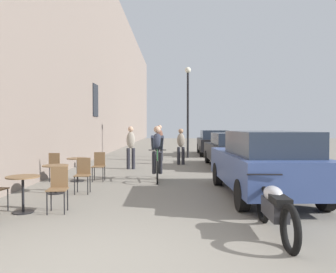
{
  "coord_description": "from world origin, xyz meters",
  "views": [
    {
      "loc": [
        0.89,
        -3.92,
        1.69
      ],
      "look_at": [
        0.63,
        13.78,
        1.16
      ],
      "focal_mm": 35.43,
      "sensor_mm": 36.0,
      "label": 1
    }
  ],
  "objects_px": {
    "cafe_table_near": "(23,186)",
    "pedestrian_far": "(160,140)",
    "cafe_chair_far_toward_wall": "(56,165)",
    "parked_car_nearest": "(264,163)",
    "cafe_chair_mid_toward_street": "(83,173)",
    "pedestrian_near": "(131,145)",
    "street_lamp": "(188,100)",
    "parked_motorcycle": "(275,209)",
    "parked_car_second": "(230,149)",
    "cafe_chair_near_toward_wall": "(58,186)",
    "cafe_table_far": "(77,164)",
    "pedestrian_mid": "(181,144)",
    "parked_car_third": "(213,142)",
    "cyclist_on_bicycle": "(157,155)",
    "cafe_table_mid": "(55,173)",
    "cafe_chair_far_toward_street": "(99,164)"
  },
  "relations": [
    {
      "from": "cafe_table_near",
      "to": "pedestrian_far",
      "type": "height_order",
      "value": "pedestrian_far"
    },
    {
      "from": "cafe_table_near",
      "to": "cafe_chair_far_toward_wall",
      "type": "bearing_deg",
      "value": 100.13
    },
    {
      "from": "pedestrian_far",
      "to": "parked_car_nearest",
      "type": "height_order",
      "value": "pedestrian_far"
    },
    {
      "from": "cafe_table_near",
      "to": "cafe_chair_mid_toward_street",
      "type": "bearing_deg",
      "value": 71.32
    },
    {
      "from": "pedestrian_near",
      "to": "street_lamp",
      "type": "bearing_deg",
      "value": 62.63
    },
    {
      "from": "pedestrian_far",
      "to": "parked_car_nearest",
      "type": "distance_m",
      "value": 9.01
    },
    {
      "from": "street_lamp",
      "to": "parked_motorcycle",
      "type": "xyz_separation_m",
      "value": [
        0.79,
        -12.76,
        -2.7
      ]
    },
    {
      "from": "street_lamp",
      "to": "parked_car_second",
      "type": "xyz_separation_m",
      "value": [
        1.58,
        -4.01,
        -2.37
      ]
    },
    {
      "from": "cafe_chair_near_toward_wall",
      "to": "parked_car_nearest",
      "type": "relative_size",
      "value": 0.2
    },
    {
      "from": "cafe_table_far",
      "to": "parked_motorcycle",
      "type": "bearing_deg",
      "value": -47.59
    },
    {
      "from": "parked_car_second",
      "to": "pedestrian_far",
      "type": "bearing_deg",
      "value": 139.6
    },
    {
      "from": "cafe_table_near",
      "to": "parked_motorcycle",
      "type": "bearing_deg",
      "value": -15.39
    },
    {
      "from": "cafe_chair_mid_toward_street",
      "to": "cafe_table_far",
      "type": "relative_size",
      "value": 1.24
    },
    {
      "from": "cafe_table_far",
      "to": "pedestrian_far",
      "type": "relative_size",
      "value": 0.41
    },
    {
      "from": "cafe_chair_far_toward_wall",
      "to": "street_lamp",
      "type": "relative_size",
      "value": 0.18
    },
    {
      "from": "cafe_table_far",
      "to": "parked_motorcycle",
      "type": "relative_size",
      "value": 0.34
    },
    {
      "from": "parked_car_nearest",
      "to": "parked_motorcycle",
      "type": "relative_size",
      "value": 2.1
    },
    {
      "from": "cafe_table_near",
      "to": "cafe_chair_mid_toward_street",
      "type": "relative_size",
      "value": 0.81
    },
    {
      "from": "pedestrian_mid",
      "to": "parked_motorcycle",
      "type": "relative_size",
      "value": 0.75
    },
    {
      "from": "cafe_chair_mid_toward_street",
      "to": "parked_car_third",
      "type": "height_order",
      "value": "parked_car_third"
    },
    {
      "from": "parked_car_nearest",
      "to": "parked_car_second",
      "type": "relative_size",
      "value": 1.11
    },
    {
      "from": "cafe_table_far",
      "to": "cafe_chair_far_toward_wall",
      "type": "distance_m",
      "value": 0.65
    },
    {
      "from": "cafe_chair_far_toward_wall",
      "to": "cyclist_on_bicycle",
      "type": "xyz_separation_m",
      "value": [
        3.11,
        0.28,
        0.29
      ]
    },
    {
      "from": "cafe_table_far",
      "to": "parked_car_nearest",
      "type": "distance_m",
      "value": 5.59
    },
    {
      "from": "cafe_chair_near_toward_wall",
      "to": "cafe_table_mid",
      "type": "distance_m",
      "value": 1.92
    },
    {
      "from": "cafe_table_near",
      "to": "cafe_chair_far_toward_street",
      "type": "bearing_deg",
      "value": 80.35
    },
    {
      "from": "parked_car_nearest",
      "to": "cafe_table_mid",
      "type": "bearing_deg",
      "value": 176.39
    },
    {
      "from": "cafe_chair_near_toward_wall",
      "to": "cafe_chair_mid_toward_street",
      "type": "relative_size",
      "value": 1.0
    },
    {
      "from": "cafe_table_mid",
      "to": "street_lamp",
      "type": "relative_size",
      "value": 0.15
    },
    {
      "from": "parked_car_nearest",
      "to": "parked_car_third",
      "type": "relative_size",
      "value": 1.07
    },
    {
      "from": "cafe_chair_far_toward_street",
      "to": "cyclist_on_bicycle",
      "type": "relative_size",
      "value": 0.51
    },
    {
      "from": "cafe_chair_mid_toward_street",
      "to": "parked_motorcycle",
      "type": "relative_size",
      "value": 0.41
    },
    {
      "from": "pedestrian_near",
      "to": "cafe_chair_far_toward_street",
      "type": "bearing_deg",
      "value": -102.19
    },
    {
      "from": "cafe_table_near",
      "to": "cafe_chair_far_toward_street",
      "type": "height_order",
      "value": "cafe_chair_far_toward_street"
    },
    {
      "from": "cafe_table_near",
      "to": "cafe_chair_near_toward_wall",
      "type": "relative_size",
      "value": 0.81
    },
    {
      "from": "parked_car_nearest",
      "to": "parked_car_second",
      "type": "xyz_separation_m",
      "value": [
        0.21,
        5.95,
        -0.08
      ]
    },
    {
      "from": "cafe_chair_mid_toward_street",
      "to": "cyclist_on_bicycle",
      "type": "xyz_separation_m",
      "value": [
        1.8,
        1.99,
        0.29
      ]
    },
    {
      "from": "cafe_chair_near_toward_wall",
      "to": "street_lamp",
      "type": "distance_m",
      "value": 12.12
    },
    {
      "from": "cafe_chair_mid_toward_street",
      "to": "cafe_chair_far_toward_street",
      "type": "bearing_deg",
      "value": 90.27
    },
    {
      "from": "parked_car_second",
      "to": "parked_motorcycle",
      "type": "xyz_separation_m",
      "value": [
        -0.79,
        -8.75,
        -0.34
      ]
    },
    {
      "from": "cafe_table_mid",
      "to": "parked_motorcycle",
      "type": "bearing_deg",
      "value": -34.3
    },
    {
      "from": "cafe_table_mid",
      "to": "pedestrian_near",
      "type": "distance_m",
      "value": 5.02
    },
    {
      "from": "cafe_chair_near_toward_wall",
      "to": "parked_car_third",
      "type": "relative_size",
      "value": 0.21
    },
    {
      "from": "cafe_chair_far_toward_wall",
      "to": "street_lamp",
      "type": "xyz_separation_m",
      "value": [
        4.41,
        7.85,
        2.59
      ]
    },
    {
      "from": "pedestrian_mid",
      "to": "parked_car_third",
      "type": "xyz_separation_m",
      "value": [
        2.06,
        5.06,
        -0.14
      ]
    },
    {
      "from": "pedestrian_far",
      "to": "pedestrian_mid",
      "type": "bearing_deg",
      "value": -60.06
    },
    {
      "from": "pedestrian_far",
      "to": "cyclist_on_bicycle",
      "type": "bearing_deg",
      "value": -88.42
    },
    {
      "from": "pedestrian_mid",
      "to": "cafe_table_far",
      "type": "bearing_deg",
      "value": -125.82
    },
    {
      "from": "pedestrian_far",
      "to": "parked_motorcycle",
      "type": "bearing_deg",
      "value": -78.72
    },
    {
      "from": "cafe_chair_mid_toward_street",
      "to": "pedestrian_mid",
      "type": "height_order",
      "value": "pedestrian_mid"
    }
  ]
}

